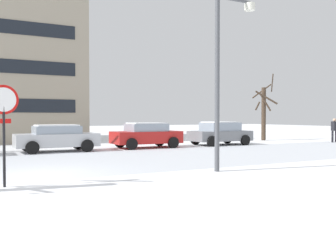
# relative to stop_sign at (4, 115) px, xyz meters

# --- Properties ---
(ground_plane) EXTENTS (120.00, 120.00, 0.00)m
(ground_plane) POSITION_rel_stop_sign_xyz_m (0.98, 1.47, -1.84)
(ground_plane) COLOR white
(road_surface) EXTENTS (80.00, 8.01, 0.00)m
(road_surface) POSITION_rel_stop_sign_xyz_m (0.98, 4.47, -1.84)
(road_surface) COLOR silver
(road_surface) RESTS_ON ground
(stop_sign) EXTENTS (0.75, 0.16, 2.63)m
(stop_sign) POSITION_rel_stop_sign_xyz_m (0.00, 0.00, 0.00)
(stop_sign) COLOR black
(stop_sign) RESTS_ON ground
(street_lamp) EXTENTS (1.61, 0.36, 5.89)m
(street_lamp) POSITION_rel_stop_sign_xyz_m (6.75, -0.25, 1.73)
(street_lamp) COLOR #4C4F54
(street_lamp) RESTS_ON ground
(parked_car_silver) EXTENTS (4.13, 2.02, 1.39)m
(parked_car_silver) POSITION_rel_stop_sign_xyz_m (3.35, 9.51, -1.12)
(parked_car_silver) COLOR silver
(parked_car_silver) RESTS_ON ground
(parked_car_red) EXTENTS (3.96, 2.02, 1.46)m
(parked_car_red) POSITION_rel_stop_sign_xyz_m (8.48, 9.59, -1.10)
(parked_car_red) COLOR red
(parked_car_red) RESTS_ON ground
(parked_car_gray) EXTENTS (3.90, 2.13, 1.48)m
(parked_car_gray) POSITION_rel_stop_sign_xyz_m (13.60, 9.47, -1.09)
(parked_car_gray) COLOR slate
(parked_car_gray) RESTS_ON ground
(pedestrian_crossing) EXTENTS (0.58, 0.46, 1.68)m
(pedestrian_crossing) POSITION_rel_stop_sign_xyz_m (22.15, 7.72, -0.87)
(pedestrian_crossing) COLOR black
(pedestrian_crossing) RESTS_ON ground
(tree_far_mid) EXTENTS (2.17, 2.19, 4.99)m
(tree_far_mid) POSITION_rel_stop_sign_xyz_m (19.31, 11.77, 0.41)
(tree_far_mid) COLOR #423326
(tree_far_mid) RESTS_ON ground
(building_far_left) EXTENTS (10.02, 10.01, 10.20)m
(building_far_left) POSITION_rel_stop_sign_xyz_m (2.02, 21.01, 3.26)
(building_far_left) COLOR #9E937F
(building_far_left) RESTS_ON ground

